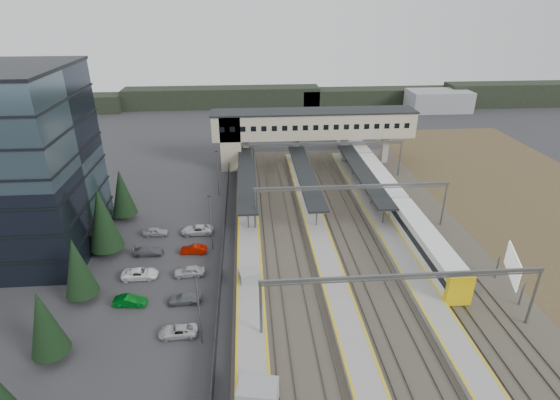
{
  "coord_description": "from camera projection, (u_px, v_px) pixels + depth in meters",
  "views": [
    {
      "loc": [
        -2.82,
        -42.15,
        31.63
      ],
      "look_at": [
        1.81,
        16.55,
        4.0
      ],
      "focal_mm": 28.0,
      "sensor_mm": 36.0,
      "label": 1
    }
  ],
  "objects": [
    {
      "name": "ground",
      "position": [
        276.0,
        290.0,
        51.67
      ],
      "size": [
        220.0,
        220.0,
        0.0
      ],
      "primitive_type": "plane",
      "color": "#2B2B2D",
      "rests_on": "ground"
    },
    {
      "name": "conifer_row",
      "position": [
        64.0,
        285.0,
        44.57
      ],
      "size": [
        4.42,
        49.82,
        9.5
      ],
      "color": "black",
      "rests_on": "ground"
    },
    {
      "name": "car_park",
      "position": [
        155.0,
        318.0,
        46.32
      ],
      "size": [
        10.64,
        44.56,
        1.29
      ],
      "color": "silver",
      "rests_on": "ground"
    },
    {
      "name": "lampposts",
      "position": [
        206.0,
        256.0,
        50.39
      ],
      "size": [
        0.5,
        53.25,
        8.07
      ],
      "color": "slate",
      "rests_on": "ground"
    },
    {
      "name": "fence",
      "position": [
        222.0,
        262.0,
        55.3
      ],
      "size": [
        0.08,
        90.0,
        2.0
      ],
      "color": "#26282B",
      "rests_on": "ground"
    },
    {
      "name": "relay_cabin_near",
      "position": [
        258.0,
        398.0,
        36.22
      ],
      "size": [
        3.69,
        3.0,
        2.74
      ],
      "color": "gray",
      "rests_on": "ground"
    },
    {
      "name": "relay_cabin_far",
      "position": [
        250.0,
        278.0,
        51.96
      ],
      "size": [
        2.72,
        2.41,
        2.16
      ],
      "color": "gray",
      "rests_on": "ground"
    },
    {
      "name": "rail_corridor",
      "position": [
        345.0,
        261.0,
        56.73
      ],
      "size": [
        34.0,
        90.0,
        0.92
      ],
      "color": "#3A372E",
      "rests_on": "ground"
    },
    {
      "name": "canopies",
      "position": [
        305.0,
        174.0,
        74.87
      ],
      "size": [
        23.1,
        30.0,
        3.28
      ],
      "color": "black",
      "rests_on": "ground"
    },
    {
      "name": "footbridge",
      "position": [
        299.0,
        127.0,
        86.76
      ],
      "size": [
        40.4,
        6.4,
        11.2
      ],
      "color": "#B7B291",
      "rests_on": "ground"
    },
    {
      "name": "gantries",
      "position": [
        373.0,
        230.0,
        52.69
      ],
      "size": [
        28.4,
        62.28,
        7.17
      ],
      "color": "slate",
      "rests_on": "ground"
    },
    {
      "name": "train",
      "position": [
        380.0,
        183.0,
        75.65
      ],
      "size": [
        2.97,
        62.06,
        3.74
      ],
      "color": "white",
      "rests_on": "ground"
    },
    {
      "name": "billboard",
      "position": [
        512.0,
        267.0,
        49.86
      ],
      "size": [
        2.1,
        5.87,
        5.25
      ],
      "color": "slate",
      "rests_on": "ground"
    },
    {
      "name": "treeline_far",
      "position": [
        331.0,
        98.0,
        135.39
      ],
      "size": [
        170.0,
        19.0,
        7.0
      ],
      "color": "black",
      "rests_on": "ground"
    }
  ]
}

